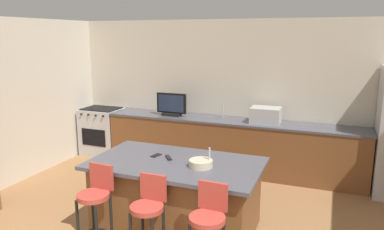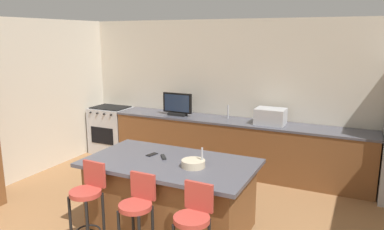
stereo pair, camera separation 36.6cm
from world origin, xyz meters
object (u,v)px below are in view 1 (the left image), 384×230
bar_stool_center (149,214)px  tv_remote (169,158)px  tv_monitor (171,105)px  range_oven (103,131)px  bar_stool_left (96,203)px  fruit_bowl (201,163)px  bar_stool_right (208,227)px  cell_phone (156,155)px  kitchen_island (176,197)px  microwave (266,115)px

bar_stool_center → tv_remote: (-0.13, 0.77, 0.34)m
tv_monitor → tv_remote: bearing=-66.5°
range_oven → tv_monitor: size_ratio=1.68×
bar_stool_left → fruit_bowl: bar_stool_left is taller
bar_stool_left → bar_stool_right: (1.27, -0.03, -0.00)m
bar_stool_center → fruit_bowl: 0.81m
fruit_bowl → bar_stool_left: bearing=-144.3°
tv_monitor → cell_phone: bearing=-70.4°
bar_stool_center → bar_stool_right: (0.66, -0.06, 0.03)m
range_oven → bar_stool_center: (2.62, -2.98, 0.11)m
kitchen_island → bar_stool_left: (-0.61, -0.73, 0.15)m
kitchen_island → bar_stool_right: bearing=-49.0°
cell_phone → tv_remote: size_ratio=0.88×
kitchen_island → bar_stool_center: 0.71m
kitchen_island → tv_remote: 0.48m
microwave → tv_monitor: bearing=-178.2°
microwave → bar_stool_left: (-1.24, -3.02, -0.44)m
kitchen_island → bar_stool_left: bearing=-130.0°
range_oven → kitchen_island: bearing=-41.1°
range_oven → microwave: microwave is taller
fruit_bowl → cell_phone: size_ratio=1.78×
microwave → bar_stool_right: microwave is taller
range_oven → bar_stool_right: bar_stool_right is taller
fruit_bowl → cell_phone: (-0.65, 0.17, -0.04)m
tv_monitor → bar_stool_left: (0.46, -2.97, -0.50)m
tv_monitor → cell_phone: size_ratio=3.75×
range_oven → bar_stool_left: 3.63m
bar_stool_left → range_oven: bearing=126.9°
bar_stool_right → fruit_bowl: 0.85m
tv_monitor → bar_stool_center: bearing=-70.0°
kitchen_island → fruit_bowl: fruit_bowl is taller
microwave → fruit_bowl: (-0.30, -2.34, -0.10)m
tv_monitor → bar_stool_right: tv_monitor is taller
microwave → tv_monitor: 1.70m
kitchen_island → bar_stool_center: size_ratio=2.05×
bar_stool_center → bar_stool_right: bearing=-5.0°
range_oven → cell_phone: bearing=-43.3°
bar_stool_center → cell_phone: bar_stool_center is taller
kitchen_island → range_oven: range_oven is taller
microwave → bar_stool_right: 3.08m
kitchen_island → bar_stool_right: size_ratio=1.97×
bar_stool_right → fruit_bowl: bearing=117.1°
microwave → kitchen_island: bearing=-105.3°
tv_remote → kitchen_island: bearing=-69.8°
cell_phone → tv_remote: tv_remote is taller
range_oven → tv_remote: size_ratio=5.54×
bar_stool_right → tv_remote: 1.20m
range_oven → fruit_bowl: fruit_bowl is taller
bar_stool_center → kitchen_island: bearing=90.5°
bar_stool_left → cell_phone: (0.30, 0.84, 0.30)m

